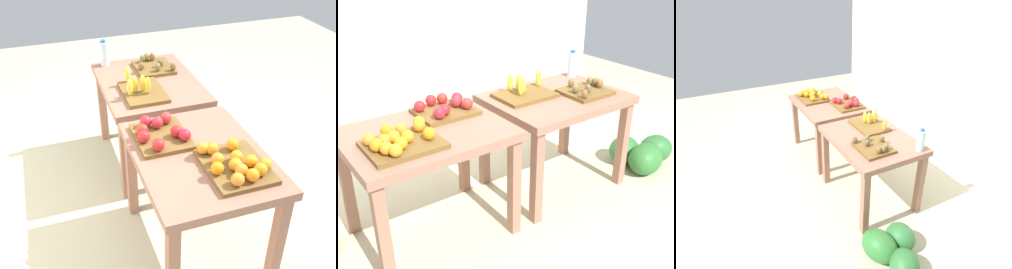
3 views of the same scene
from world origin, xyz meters
The scene contains 9 objects.
ground_plane centered at (0.00, 0.00, 0.00)m, with size 8.00×8.00×0.00m, color #BEBC9B.
display_table_left centered at (-0.56, 0.00, 0.67)m, with size 1.04×0.80×0.79m.
display_table_right centered at (0.56, 0.00, 0.67)m, with size 1.04×0.80×0.79m.
orange_bin centered at (-0.78, -0.13, 0.84)m, with size 0.44×0.39×0.11m.
apple_bin centered at (-0.32, 0.18, 0.83)m, with size 0.41×0.35×0.11m.
banana_crate centered at (0.34, 0.12, 0.83)m, with size 0.45×0.32×0.17m.
kiwi_bin centered at (0.77, -0.11, 0.82)m, with size 0.36×0.33×0.10m.
water_bottle centered at (1.00, 0.28, 0.90)m, with size 0.08×0.08×0.24m.
watermelon_pile centered at (1.42, -0.28, 0.13)m, with size 0.66×0.57×0.28m.
Camera 2 is at (-1.55, -2.24, 1.89)m, focal length 44.05 mm.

